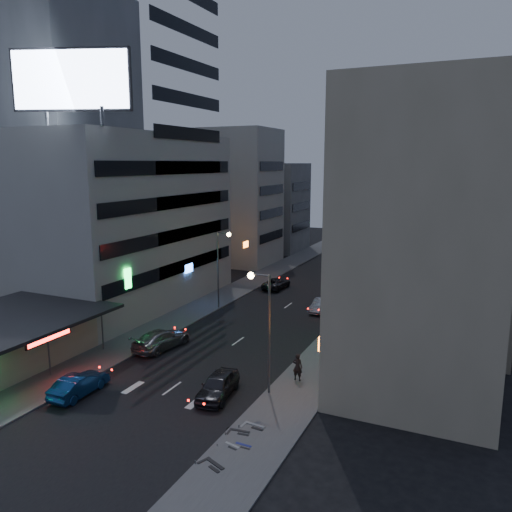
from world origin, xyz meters
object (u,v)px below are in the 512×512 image
Objects in this scene: road_car_blue at (79,384)px; scooter_silver_a at (240,439)px; parked_car_left at (276,283)px; road_car_silver at (161,339)px; parked_car_right_far at (367,278)px; scooter_blue at (253,438)px; scooter_black_a at (225,457)px; scooter_black_b at (251,423)px; scooter_silver_b at (266,417)px; parked_car_right_near at (218,385)px; parked_car_right_mid at (320,306)px; person at (298,367)px.

scooter_silver_a is at bearing 172.11° from road_car_blue.
scooter_silver_a is (11.39, -32.84, -0.05)m from parked_car_left.
road_car_silver reaches higher than road_car_blue.
parked_car_right_far is at bearing -101.83° from road_car_silver.
parked_car_right_far is 31.24m from road_car_silver.
scooter_blue is at bearing 173.93° from road_car_blue.
parked_car_right_far is 0.91× the size of road_car_silver.
scooter_blue is (0.37, 2.39, -0.13)m from scooter_black_a.
parked_car_right_far reaches higher than scooter_black_b.
road_car_blue is 12.95m from scooter_silver_b.
scooter_black_b is (-0.33, 3.66, -0.06)m from scooter_black_a.
scooter_black_b is (3.90, -3.24, -0.09)m from parked_car_right_near.
parked_car_right_near is 6.34m from scooter_silver_a.
scooter_silver_b reaches higher than scooter_black_b.
road_car_blue is 2.22× the size of scooter_silver_b.
parked_car_left is 2.31× the size of scooter_black_a.
parked_car_left is at bearing 40.95° from scooter_black_a.
parked_car_right_mid is 0.71× the size of road_car_silver.
person reaches higher than road_car_silver.
parked_car_right_far reaches higher than road_car_blue.
scooter_silver_a is 0.86× the size of scooter_black_b.
person is 8.84m from scooter_blue.
parked_car_right_near is at bearing 52.58° from scooter_silver_a.
scooter_black_a is at bearing -177.74° from scooter_silver_b.
road_car_silver is 15.21m from scooter_silver_b.
scooter_blue is at bearing -171.31° from scooter_silver_b.
parked_car_right_near is 0.91× the size of parked_car_right_far.
parked_car_left is at bearing 96.79° from parked_car_right_near.
parked_car_right_far is at bearing 8.94° from scooter_silver_b.
parked_car_right_near is 5.85m from person.
road_car_blue reaches higher than parked_car_left.
scooter_silver_b is (0.43, 2.46, 0.12)m from scooter_silver_a.
parked_car_right_mid is 0.83× the size of parked_car_left.
parked_car_right_near is 28.92m from parked_car_left.
road_car_silver reaches higher than scooter_black_a.
parked_car_right_near is at bearing 154.15° from road_car_silver.
scooter_silver_a is at bearing 147.86° from road_car_silver.
scooter_silver_a is (-0.18, 2.03, -0.14)m from scooter_black_a.
scooter_silver_a is (4.05, -4.87, -0.17)m from parked_car_right_near.
scooter_blue is (4.25, -25.55, -0.03)m from parked_car_right_mid.
parked_car_right_near reaches higher than road_car_blue.
parked_car_right_near is 2.87× the size of scooter_silver_a.
scooter_black_b is (3.55, -24.28, 0.05)m from parked_car_right_mid.
road_car_blue reaches higher than parked_car_right_mid.
parked_car_left is 2.94× the size of scooter_blue.
parked_car_right_mid is at bearing 20.95° from scooter_silver_a.
scooter_black_a is at bearing -162.09° from scooter_silver_a.
parked_car_left is 32.60m from scooter_silver_b.
scooter_blue reaches higher than scooter_silver_a.
road_car_blue is 2.75× the size of scooter_blue.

